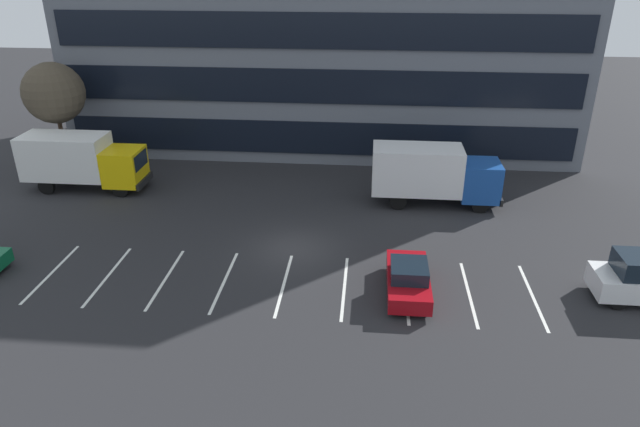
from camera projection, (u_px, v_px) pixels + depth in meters
ground_plane at (294, 248)px, 29.71m from camera, size 120.00×120.00×0.00m
lot_markings at (284, 284)px, 26.55m from camera, size 22.54×5.40×0.01m
box_truck_blue at (433, 173)px, 34.05m from camera, size 7.60×2.52×3.52m
box_truck_yellow at (81, 159)px, 36.16m from camera, size 7.61×2.52×3.53m
sedan_maroon at (408, 279)px, 25.58m from camera, size 1.84×4.40×1.57m
bare_tree at (54, 93)px, 37.58m from camera, size 3.96×3.96×7.43m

